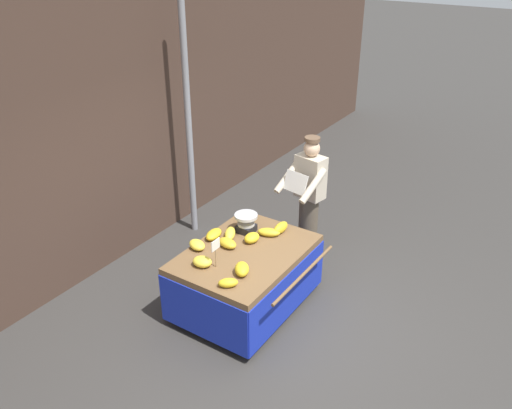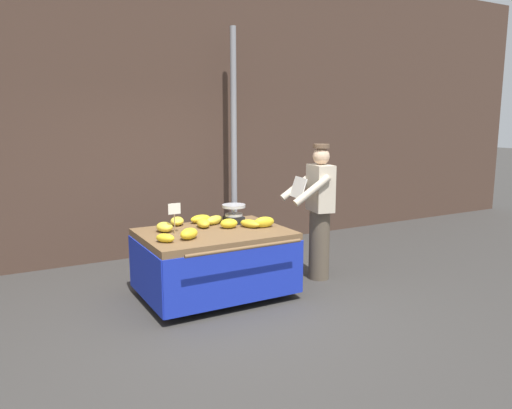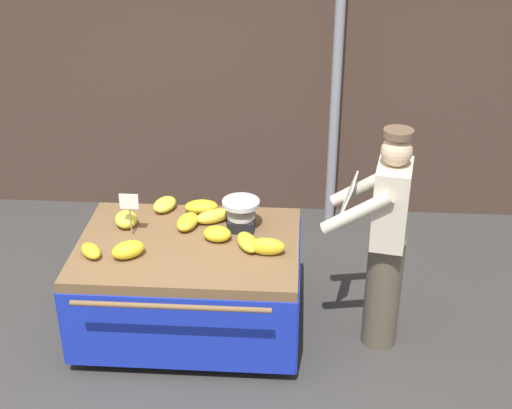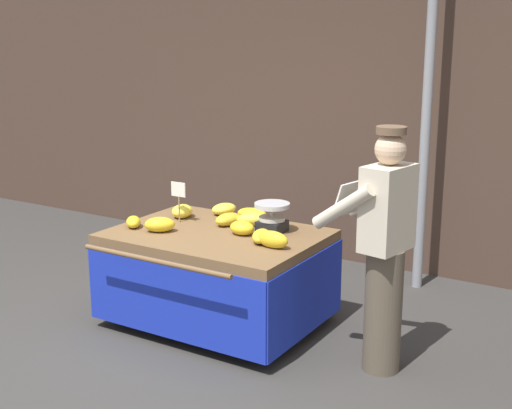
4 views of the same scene
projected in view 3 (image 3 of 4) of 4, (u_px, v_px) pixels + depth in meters
The scene contains 16 objects.
ground_plane at pixel (158, 386), 4.95m from camera, with size 60.00×60.00×0.00m, color #383533.
street_pole at pixel (337, 60), 6.18m from camera, with size 0.09×0.09×3.34m, color gray.
banana_cart at pixel (189, 266), 5.27m from camera, with size 1.64×1.38×0.77m.
weighing_scale at pixel (241, 215), 5.31m from camera, with size 0.28×0.28×0.23m.
price_sign at pixel (129, 205), 5.16m from camera, with size 0.14×0.01×0.34m.
banana_bunch_0 at pixel (214, 216), 5.43m from camera, with size 0.12×0.28×0.10m, color yellow.
banana_bunch_1 at pixel (165, 204), 5.61m from camera, with size 0.16×0.23×0.10m, color yellow.
banana_bunch_2 at pixel (126, 219), 5.38m from camera, with size 0.17×0.22×0.11m, color yellow.
banana_bunch_3 at pixel (128, 250), 4.98m from camera, with size 0.15×0.24×0.12m, color gold.
banana_bunch_4 at pixel (248, 242), 5.09m from camera, with size 0.13×0.27×0.09m, color gold.
banana_bunch_5 at pixel (91, 251), 4.99m from camera, with size 0.12×0.21×0.09m, color gold.
banana_bunch_6 at pixel (188, 222), 5.35m from camera, with size 0.15×0.25×0.10m, color gold.
banana_bunch_7 at pixel (267, 246), 5.01m from camera, with size 0.11×0.26×0.13m, color gold.
banana_bunch_8 at pixel (201, 207), 5.57m from camera, with size 0.15×0.26×0.10m, color gold.
banana_bunch_9 at pixel (217, 234), 5.18m from camera, with size 0.16×0.21×0.11m, color gold.
vendor_person at pixel (385, 241), 5.00m from camera, with size 0.64×0.59×1.71m.
Camera 3 is at (0.94, -3.75, 3.42)m, focal length 49.85 mm.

